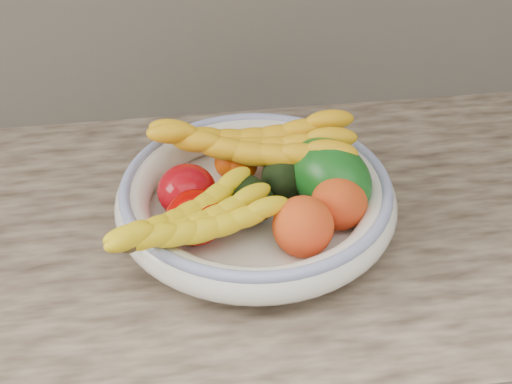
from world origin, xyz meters
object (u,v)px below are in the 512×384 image
object	(u,v)px
green_mango	(329,176)
banana_bunch_back	(251,149)
banana_bunch_front	(193,226)
fruit_bowl	(256,199)

from	to	relation	value
green_mango	banana_bunch_back	distance (m)	0.12
banana_bunch_back	banana_bunch_front	world-z (taller)	banana_bunch_back
fruit_bowl	green_mango	bearing A→B (deg)	1.07
green_mango	banana_bunch_front	bearing A→B (deg)	173.88
banana_bunch_back	fruit_bowl	bearing A→B (deg)	-81.70
fruit_bowl	banana_bunch_back	size ratio (longest dim) A/B	1.25
green_mango	banana_bunch_back	bearing A→B (deg)	116.94
green_mango	banana_bunch_front	size ratio (longest dim) A/B	0.55
fruit_bowl	green_mango	world-z (taller)	green_mango
fruit_bowl	green_mango	distance (m)	0.11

